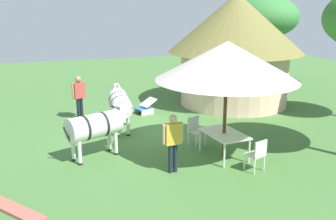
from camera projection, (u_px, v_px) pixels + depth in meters
ground_plane at (143, 131)px, 13.84m from camera, size 36.00×36.00×0.00m
thatched_hut at (235, 44)px, 16.84m from camera, size 5.79×5.79×4.77m
shade_umbrella at (227, 61)px, 10.81m from camera, size 4.02×4.02×3.39m
patio_dining_table at (224, 135)px, 11.40m from camera, size 1.59×1.12×0.74m
patio_chair_east_end at (257, 153)px, 10.44m from camera, size 0.54×0.55×0.90m
patio_chair_near_lawn at (195, 129)px, 12.43m from camera, size 0.54×0.55×0.90m
guest_beside_umbrella at (173, 138)px, 10.27m from camera, size 0.24×0.58×1.61m
standing_watcher at (79, 94)px, 14.94m from camera, size 0.40×0.54×1.69m
striped_lounge_chair at (145, 107)px, 15.93m from camera, size 0.78×0.95×0.58m
zebra_nearest_camera at (96, 126)px, 11.29m from camera, size 1.24×2.12×1.49m
zebra_by_umbrella at (120, 103)px, 13.72m from camera, size 2.37×0.85×1.51m
acacia_tree_left_background at (264, 17)px, 20.38m from camera, size 3.63×3.63×4.70m
brick_patio_kerb at (0, 203)px, 8.84m from camera, size 2.42×2.01×0.08m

